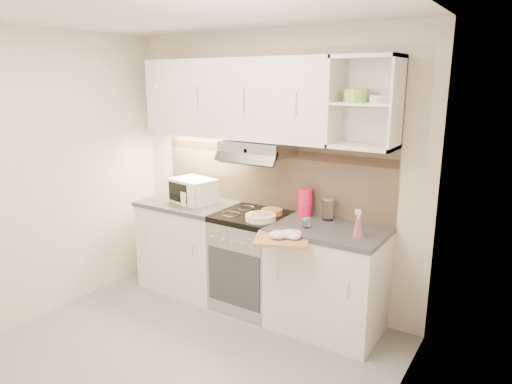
# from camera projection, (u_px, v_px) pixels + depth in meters

# --- Properties ---
(ground) EXTENTS (3.00, 3.00, 0.00)m
(ground) POSITION_uv_depth(u_px,v_px,m) (171.00, 364.00, 3.40)
(ground) COLOR gray
(ground) RESTS_ON ground
(room_shell) EXTENTS (3.04, 2.84, 2.52)m
(room_shell) POSITION_uv_depth(u_px,v_px,m) (197.00, 142.00, 3.31)
(room_shell) COLOR beige
(room_shell) RESTS_ON ground
(base_cabinet_left) EXTENTS (0.90, 0.60, 0.86)m
(base_cabinet_left) POSITION_uv_depth(u_px,v_px,m) (190.00, 247.00, 4.59)
(base_cabinet_left) COLOR white
(base_cabinet_left) RESTS_ON ground
(worktop_left) EXTENTS (0.92, 0.62, 0.04)m
(worktop_left) POSITION_uv_depth(u_px,v_px,m) (188.00, 204.00, 4.48)
(worktop_left) COLOR #47474C
(worktop_left) RESTS_ON base_cabinet_left
(base_cabinet_right) EXTENTS (0.90, 0.60, 0.86)m
(base_cabinet_right) POSITION_uv_depth(u_px,v_px,m) (327.00, 281.00, 3.80)
(base_cabinet_right) COLOR white
(base_cabinet_right) RESTS_ON ground
(worktop_right) EXTENTS (0.92, 0.62, 0.04)m
(worktop_right) POSITION_uv_depth(u_px,v_px,m) (329.00, 230.00, 3.70)
(worktop_right) COLOR #47474C
(worktop_right) RESTS_ON base_cabinet_right
(electric_range) EXTENTS (0.60, 0.60, 0.90)m
(electric_range) POSITION_uv_depth(u_px,v_px,m) (252.00, 260.00, 4.19)
(electric_range) COLOR #B7B7BC
(electric_range) RESTS_ON ground
(microwave) EXTENTS (0.46, 0.37, 0.23)m
(microwave) POSITION_uv_depth(u_px,v_px,m) (193.00, 191.00, 4.44)
(microwave) COLOR white
(microwave) RESTS_ON worktop_left
(watering_can) EXTENTS (0.25, 0.13, 0.21)m
(watering_can) POSITION_uv_depth(u_px,v_px,m) (188.00, 197.00, 4.34)
(watering_can) COLOR silver
(watering_can) RESTS_ON worktop_left
(plate_stack) EXTENTS (0.26, 0.26, 0.06)m
(plate_stack) POSITION_uv_depth(u_px,v_px,m) (261.00, 217.00, 3.89)
(plate_stack) COLOR silver
(plate_stack) RESTS_ON electric_range
(bread_loaf) EXTENTS (0.19, 0.19, 0.05)m
(bread_loaf) POSITION_uv_depth(u_px,v_px,m) (272.00, 212.00, 4.06)
(bread_loaf) COLOR #A3753C
(bread_loaf) RESTS_ON electric_range
(pink_pitcher) EXTENTS (0.13, 0.12, 0.25)m
(pink_pitcher) POSITION_uv_depth(u_px,v_px,m) (305.00, 202.00, 3.99)
(pink_pitcher) COLOR #F9114F
(pink_pitcher) RESTS_ON worktop_right
(glass_jar) EXTENTS (0.10, 0.10, 0.19)m
(glass_jar) POSITION_uv_depth(u_px,v_px,m) (328.00, 209.00, 3.88)
(glass_jar) COLOR white
(glass_jar) RESTS_ON worktop_right
(spice_jar) EXTENTS (0.06, 0.06, 0.08)m
(spice_jar) POSITION_uv_depth(u_px,v_px,m) (306.00, 223.00, 3.69)
(spice_jar) COLOR white
(spice_jar) RESTS_ON worktop_right
(spray_bottle) EXTENTS (0.09, 0.09, 0.22)m
(spray_bottle) POSITION_uv_depth(u_px,v_px,m) (358.00, 225.00, 3.48)
(spray_bottle) COLOR pink
(spray_bottle) RESTS_ON worktop_right
(cutting_board) EXTENTS (0.53, 0.50, 0.02)m
(cutting_board) POSITION_uv_depth(u_px,v_px,m) (282.00, 238.00, 3.54)
(cutting_board) COLOR tan
(cutting_board) RESTS_ON base_cabinet_right
(dish_towel) EXTENTS (0.27, 0.24, 0.06)m
(dish_towel) POSITION_uv_depth(u_px,v_px,m) (288.00, 234.00, 3.51)
(dish_towel) COLOR white
(dish_towel) RESTS_ON cutting_board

